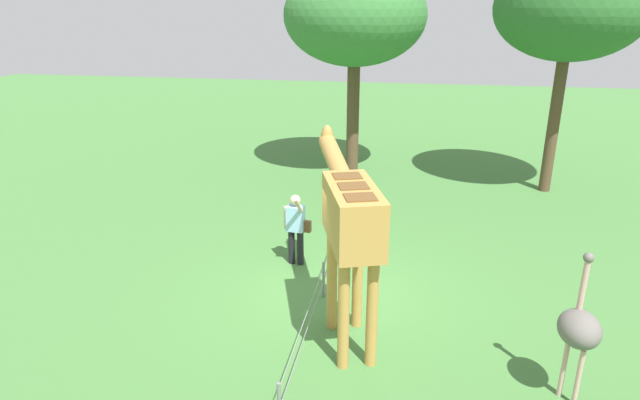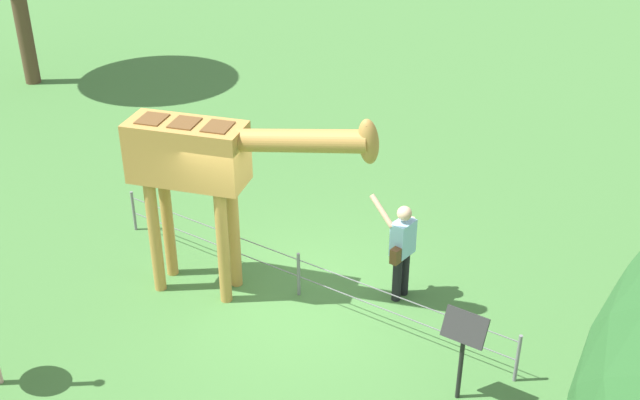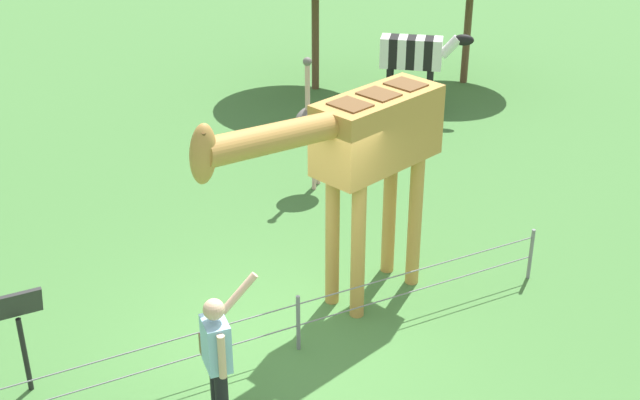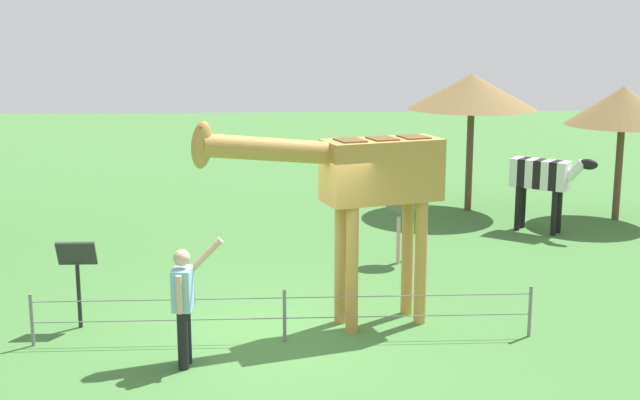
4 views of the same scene
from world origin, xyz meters
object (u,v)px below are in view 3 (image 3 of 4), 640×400
ostrich (316,120)px  info_sign (18,319)px  giraffe (361,148)px  visitor (217,355)px  zebra (415,57)px

ostrich → info_sign: (5.23, 3.19, -0.23)m
giraffe → visitor: 3.11m
visitor → ostrich: (-3.53, -4.71, 0.27)m
giraffe → info_sign: 4.33m
giraffe → visitor: size_ratio=2.14×
ostrich → info_sign: bearing=31.4°
visitor → ostrich: ostrich is taller
zebra → ostrich: ostrich is taller
visitor → zebra: size_ratio=1.03×
visitor → zebra: visitor is taller
giraffe → info_sign: size_ratio=2.75×
zebra → ostrich: (3.31, 2.18, 0.01)m
visitor → zebra: (-6.84, -6.89, 0.26)m
giraffe → visitor: bearing=29.8°
visitor → zebra: 9.71m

